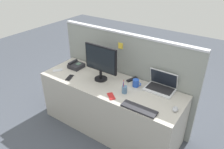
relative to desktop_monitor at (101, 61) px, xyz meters
The scene contains 14 objects.
ground_plane 1.04m from the desktop_monitor, 12.41° to the right, with size 10.00×10.00×0.00m, color #424751.
desk 0.68m from the desktop_monitor, 12.41° to the right, with size 1.99×0.68×0.75m, color #ADA89E.
cubicle_divider 0.52m from the desktop_monitor, 63.19° to the left, with size 2.12×0.07×1.35m.
desktop_monitor is the anchor object (origin of this frame).
laptop 0.84m from the desktop_monitor, 16.78° to the left, with size 0.37×0.26×0.24m.
desk_phone 0.58m from the desktop_monitor, behind, with size 0.19×0.20×0.09m.
keyboard_main 0.85m from the desktop_monitor, 21.74° to the right, with size 0.41×0.12×0.02m, color #232328.
computer_mouse_right_hand 1.12m from the desktop_monitor, ahead, with size 0.06×0.10×0.03m, color #9EA0A8.
pen_cup 0.51m from the desktop_monitor, 13.78° to the right, with size 0.07×0.07×0.19m.
cell_phone_black_slab 0.52m from the desktop_monitor, 149.58° to the right, with size 0.06×0.15×0.01m, color black.
cell_phone_red_case 0.52m from the desktop_monitor, 37.13° to the right, with size 0.07×0.15×0.01m, color #B22323.
cell_phone_silver_slab 0.76m from the desktop_monitor, 166.10° to the right, with size 0.06×0.14×0.01m, color #B7BAC1.
tv_remote 0.50m from the desktop_monitor, 31.14° to the left, with size 0.04×0.17×0.02m, color black.
coffee_mug 0.55m from the desktop_monitor, 12.41° to the left, with size 0.12×0.08×0.10m.
Camera 1 is at (1.42, -2.00, 2.25)m, focal length 34.74 mm.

